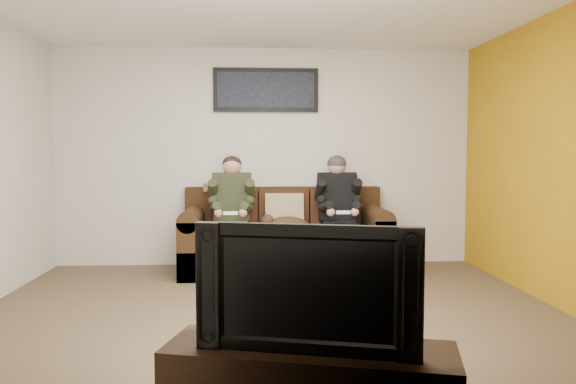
{
  "coord_description": "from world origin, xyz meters",
  "views": [
    {
      "loc": [
        -0.15,
        -4.54,
        1.35
      ],
      "look_at": [
        0.21,
        1.2,
        0.95
      ],
      "focal_mm": 35.0,
      "sensor_mm": 36.0,
      "label": 1
    }
  ],
  "objects": [
    {
      "name": "throw_pillow",
      "position": [
        0.21,
        1.88,
        0.67
      ],
      "size": [
        0.44,
        0.21,
        0.44
      ],
      "primitive_type": "cube",
      "rotation": [
        -0.21,
        0.0,
        0.0
      ],
      "color": "#958962",
      "rests_on": "sofa"
    },
    {
      "name": "person_right",
      "position": [
        0.81,
        1.64,
        0.75
      ],
      "size": [
        0.51,
        0.86,
        1.33
      ],
      "color": "black",
      "rests_on": "sofa"
    },
    {
      "name": "person_left",
      "position": [
        -0.39,
        1.64,
        0.75
      ],
      "size": [
        0.51,
        0.87,
        1.32
      ],
      "color": "#866D53",
      "rests_on": "sofa"
    },
    {
      "name": "wall_front",
      "position": [
        0.0,
        -2.25,
        1.3
      ],
      "size": [
        5.0,
        0.0,
        5.0
      ],
      "primitive_type": "plane",
      "rotation": [
        -1.57,
        0.0,
        0.0
      ],
      "color": "beige",
      "rests_on": "ground"
    },
    {
      "name": "floor",
      "position": [
        0.0,
        0.0,
        0.0
      ],
      "size": [
        5.0,
        5.0,
        0.0
      ],
      "primitive_type": "plane",
      "color": "brown",
      "rests_on": "ground"
    },
    {
      "name": "cat",
      "position": [
        0.21,
        1.6,
        0.56
      ],
      "size": [
        0.66,
        0.26,
        0.24
      ],
      "color": "#4A321D",
      "rests_on": "sofa"
    },
    {
      "name": "throw_blanket",
      "position": [
        -0.49,
        2.12,
        0.95
      ],
      "size": [
        0.47,
        0.23,
        0.08
      ],
      "primitive_type": "cube",
      "color": "gray",
      "rests_on": "sofa"
    },
    {
      "name": "accent_wall_right",
      "position": [
        2.49,
        0.0,
        1.3
      ],
      "size": [
        0.0,
        4.5,
        4.5
      ],
      "primitive_type": "plane",
      "rotation": [
        1.57,
        0.0,
        -1.57
      ],
      "color": "#B18011",
      "rests_on": "ground"
    },
    {
      "name": "wall_right",
      "position": [
        2.5,
        0.0,
        1.3
      ],
      "size": [
        0.0,
        4.5,
        4.5
      ],
      "primitive_type": "plane",
      "rotation": [
        1.57,
        0.0,
        -1.57
      ],
      "color": "beige",
      "rests_on": "ground"
    },
    {
      "name": "wall_back",
      "position": [
        0.0,
        2.25,
        1.3
      ],
      "size": [
        5.0,
        0.0,
        5.0
      ],
      "primitive_type": "plane",
      "rotation": [
        1.57,
        0.0,
        0.0
      ],
      "color": "beige",
      "rests_on": "ground"
    },
    {
      "name": "sofa",
      "position": [
        0.21,
        1.83,
        0.36
      ],
      "size": [
        2.31,
        1.0,
        0.95
      ],
      "color": "#301E0E",
      "rests_on": "ground"
    },
    {
      "name": "framed_poster",
      "position": [
        0.01,
        2.22,
        2.1
      ],
      "size": [
        1.25,
        0.05,
        0.52
      ],
      "color": "black",
      "rests_on": "wall_back"
    },
    {
      "name": "television",
      "position": [
        0.11,
        -1.95,
        0.73
      ],
      "size": [
        1.04,
        0.4,
        0.6
      ],
      "primitive_type": "imported",
      "rotation": [
        0.0,
        0.0,
        -0.26
      ],
      "color": "black",
      "rests_on": "tv_stand"
    }
  ]
}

